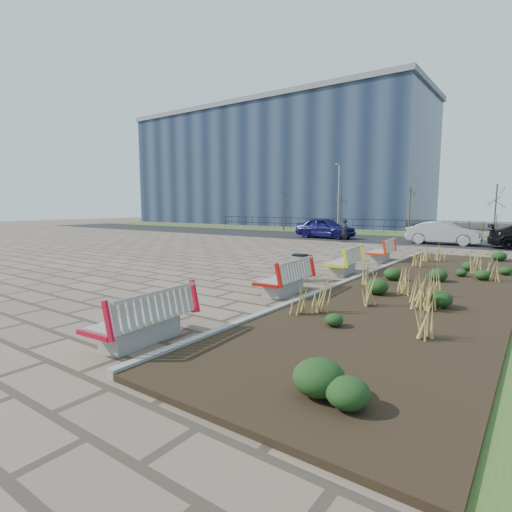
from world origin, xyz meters
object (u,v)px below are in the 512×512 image
Objects in this scene: bench_a at (141,316)px; car_blue at (325,228)px; bench_c at (343,260)px; bench_d at (380,250)px; lamp_west at (338,199)px; litter_bin at (300,268)px; bench_b at (284,277)px; pedestrian at (345,231)px; car_silver at (444,233)px.

bench_a is 0.46× the size of car_blue.
bench_c is 1.00× the size of bench_d.
bench_d is 0.35× the size of lamp_west.
litter_bin is 23.43m from lamp_west.
bench_a is at bearing -95.11° from bench_d.
lamp_west reaches higher than litter_bin.
bench_b is 1.35× the size of pedestrian.
bench_c is 4.15m from bench_d.
lamp_west is at bearing 111.11° from litter_bin.
bench_b is at bearing -69.25° from lamp_west.
litter_bin is (-0.61, -6.23, -0.07)m from bench_d.
bench_d is (0.00, 8.26, 0.00)m from bench_b.
bench_d is (0.00, 13.20, 0.00)m from bench_a.
car_silver is at bearing 39.44° from pedestrian.
car_blue is 6.08m from lamp_west.
lamp_west reaches higher than bench_c.
bench_a is 24.44m from car_blue.
bench_b is 19.79m from car_blue.
car_silver is at bearing 84.21° from bench_a.
lamp_west is (-9.00, 15.49, 2.54)m from bench_d.
car_silver is (0.75, 14.09, 0.25)m from bench_c.
bench_a is 21.70m from pedestrian.
bench_b is 1.00× the size of bench_c.
litter_bin is (-0.61, 2.03, -0.07)m from bench_b.
bench_c and bench_d have the same top height.
pedestrian reaches higher than bench_c.
bench_a is 13.20m from bench_d.
bench_d is at bearing -139.55° from car_blue.
bench_a is at bearing -84.97° from litter_bin.
bench_d is 6.26m from litter_bin.
car_silver is 0.74× the size of lamp_west.
bench_b is 18.21m from car_silver.
car_blue is at bearing 109.33° from bench_b.
bench_c is at bearing 86.07° from bench_a.
bench_b is at bearing -52.35° from pedestrian.
car_blue is at bearing 112.67° from bench_c.
bench_b is 2.12m from litter_bin.
bench_c is 1.35× the size of pedestrian.
pedestrian is (-5.10, 12.04, 0.28)m from bench_c.
pedestrian is at bearing -62.85° from lamp_west.
bench_d is at bearing 84.37° from litter_bin.
bench_a is 1.00× the size of bench_b.
litter_bin is at bearing -52.25° from pedestrian.
litter_bin is 0.56× the size of pedestrian.
bench_a is at bearing 177.03° from car_silver.
bench_a is at bearing -93.16° from bench_b.
bench_c is at bearing -46.93° from pedestrian.
bench_a is at bearing -72.59° from lamp_west.
litter_bin is 16.22m from car_silver.
bench_c is at bearing 175.84° from car_silver.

